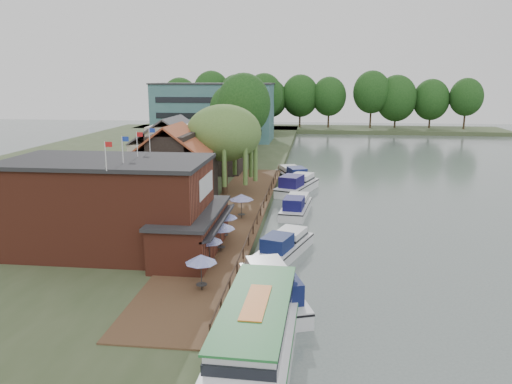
{
  "coord_description": "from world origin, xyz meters",
  "views": [
    {
      "loc": [
        -0.21,
        -36.9,
        14.28
      ],
      "look_at": [
        -6.0,
        12.0,
        3.0
      ],
      "focal_mm": 35.0,
      "sensor_mm": 36.0,
      "label": 1
    }
  ],
  "objects_px": {
    "pub": "(133,206)",
    "cottage_c": "(218,143)",
    "cottage_a": "(174,165)",
    "umbrella_0": "(201,272)",
    "cruiser_2": "(296,204)",
    "umbrella_1": "(209,251)",
    "cruiser_0": "(272,284)",
    "willow": "(224,150)",
    "umbrella_4": "(241,206)",
    "tour_boat": "(254,336)",
    "cruiser_4": "(293,174)",
    "cruiser_1": "(285,242)",
    "hotel_block": "(214,112)",
    "cottage_b": "(173,151)",
    "umbrella_3": "(224,225)",
    "umbrella_2": "(221,237)",
    "cruiser_3": "(297,183)",
    "swan": "(250,345)"
  },
  "relations": [
    {
      "from": "cottage_a",
      "to": "cottage_c",
      "type": "relative_size",
      "value": 1.01
    },
    {
      "from": "cruiser_4",
      "to": "swan",
      "type": "height_order",
      "value": "cruiser_4"
    },
    {
      "from": "umbrella_4",
      "to": "cruiser_1",
      "type": "xyz_separation_m",
      "value": [
        4.59,
        -6.7,
        -1.23
      ]
    },
    {
      "from": "umbrella_0",
      "to": "swan",
      "type": "xyz_separation_m",
      "value": [
        3.72,
        -4.85,
        -2.07
      ]
    },
    {
      "from": "pub",
      "to": "umbrella_2",
      "type": "xyz_separation_m",
      "value": [
        6.74,
        0.34,
        -2.36
      ]
    },
    {
      "from": "pub",
      "to": "umbrella_0",
      "type": "relative_size",
      "value": 8.42
    },
    {
      "from": "umbrella_4",
      "to": "cottage_c",
      "type": "bearing_deg",
      "value": 106.1
    },
    {
      "from": "cottage_b",
      "to": "pub",
      "type": "bearing_deg",
      "value": -80.91
    },
    {
      "from": "umbrella_4",
      "to": "tour_boat",
      "type": "distance_m",
      "value": 23.41
    },
    {
      "from": "cruiser_2",
      "to": "willow",
      "type": "bearing_deg",
      "value": 161.35
    },
    {
      "from": "cottage_b",
      "to": "umbrella_2",
      "type": "distance_m",
      "value": 27.06
    },
    {
      "from": "cruiser_4",
      "to": "cruiser_1",
      "type": "bearing_deg",
      "value": -107.95
    },
    {
      "from": "hotel_block",
      "to": "umbrella_2",
      "type": "xyz_separation_m",
      "value": [
        14.74,
        -70.66,
        -4.86
      ]
    },
    {
      "from": "willow",
      "to": "umbrella_3",
      "type": "height_order",
      "value": "willow"
    },
    {
      "from": "willow",
      "to": "cruiser_2",
      "type": "xyz_separation_m",
      "value": [
        8.46,
        -3.88,
        -5.13
      ]
    },
    {
      "from": "cruiser_0",
      "to": "cruiser_4",
      "type": "bearing_deg",
      "value": 71.95
    },
    {
      "from": "hotel_block",
      "to": "umbrella_4",
      "type": "xyz_separation_m",
      "value": [
        14.96,
        -61.11,
        -4.86
      ]
    },
    {
      "from": "cottage_b",
      "to": "umbrella_3",
      "type": "bearing_deg",
      "value": -64.2
    },
    {
      "from": "cruiser_0",
      "to": "pub",
      "type": "bearing_deg",
      "value": 134.48
    },
    {
      "from": "umbrella_4",
      "to": "cruiser_1",
      "type": "relative_size",
      "value": 0.27
    },
    {
      "from": "umbrella_0",
      "to": "cruiser_2",
      "type": "height_order",
      "value": "umbrella_0"
    },
    {
      "from": "hotel_block",
      "to": "cottage_a",
      "type": "height_order",
      "value": "hotel_block"
    },
    {
      "from": "umbrella_1",
      "to": "umbrella_3",
      "type": "relative_size",
      "value": 1.0
    },
    {
      "from": "cottage_a",
      "to": "umbrella_1",
      "type": "distance_m",
      "value": 19.65
    },
    {
      "from": "cruiser_0",
      "to": "cruiser_3",
      "type": "height_order",
      "value": "cruiser_3"
    },
    {
      "from": "willow",
      "to": "umbrella_0",
      "type": "height_order",
      "value": "willow"
    },
    {
      "from": "pub",
      "to": "cottage_c",
      "type": "relative_size",
      "value": 2.35
    },
    {
      "from": "hotel_block",
      "to": "cruiser_4",
      "type": "bearing_deg",
      "value": -63.55
    },
    {
      "from": "umbrella_1",
      "to": "cruiser_0",
      "type": "xyz_separation_m",
      "value": [
        4.76,
        -2.81,
        -1.06
      ]
    },
    {
      "from": "umbrella_0",
      "to": "swan",
      "type": "bearing_deg",
      "value": -52.52
    },
    {
      "from": "cruiser_4",
      "to": "cruiser_2",
      "type": "bearing_deg",
      "value": -105.56
    },
    {
      "from": "cruiser_2",
      "to": "pub",
      "type": "bearing_deg",
      "value": -120.6
    },
    {
      "from": "cottage_c",
      "to": "umbrella_2",
      "type": "distance_m",
      "value": 34.46
    },
    {
      "from": "pub",
      "to": "cruiser_4",
      "type": "height_order",
      "value": "pub"
    },
    {
      "from": "tour_boat",
      "to": "cottage_a",
      "type": "bearing_deg",
      "value": 114.72
    },
    {
      "from": "hotel_block",
      "to": "umbrella_0",
      "type": "bearing_deg",
      "value": -79.19
    },
    {
      "from": "willow",
      "to": "cruiser_1",
      "type": "xyz_separation_m",
      "value": [
        8.05,
        -16.81,
        -5.15
      ]
    },
    {
      "from": "cottage_b",
      "to": "cruiser_3",
      "type": "relative_size",
      "value": 0.93
    },
    {
      "from": "umbrella_1",
      "to": "cruiser_1",
      "type": "height_order",
      "value": "umbrella_1"
    },
    {
      "from": "umbrella_1",
      "to": "tour_boat",
      "type": "xyz_separation_m",
      "value": [
        4.46,
        -10.26,
        -0.71
      ]
    },
    {
      "from": "umbrella_2",
      "to": "cruiser_4",
      "type": "relative_size",
      "value": 0.24
    },
    {
      "from": "umbrella_3",
      "to": "tour_boat",
      "type": "xyz_separation_m",
      "value": [
        4.56,
        -16.57,
        -0.71
      ]
    },
    {
      "from": "cruiser_0",
      "to": "tour_boat",
      "type": "xyz_separation_m",
      "value": [
        -0.3,
        -7.45,
        0.35
      ]
    },
    {
      "from": "cruiser_1",
      "to": "cruiser_2",
      "type": "distance_m",
      "value": 12.93
    },
    {
      "from": "cruiser_1",
      "to": "cruiser_4",
      "type": "bearing_deg",
      "value": 109.32
    },
    {
      "from": "willow",
      "to": "swan",
      "type": "distance_m",
      "value": 33.1
    },
    {
      "from": "umbrella_4",
      "to": "cruiser_2",
      "type": "xyz_separation_m",
      "value": [
        5.0,
        6.23,
        -1.21
      ]
    },
    {
      "from": "cottage_c",
      "to": "willow",
      "type": "xyz_separation_m",
      "value": [
        3.5,
        -14.0,
        0.96
      ]
    },
    {
      "from": "cruiser_3",
      "to": "cruiser_4",
      "type": "xyz_separation_m",
      "value": [
        -0.8,
        6.6,
        -0.08
      ]
    },
    {
      "from": "hotel_block",
      "to": "cruiser_0",
      "type": "bearing_deg",
      "value": -75.88
    }
  ]
}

